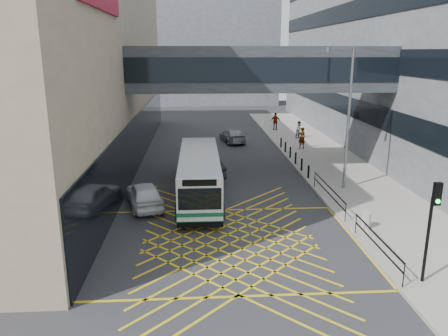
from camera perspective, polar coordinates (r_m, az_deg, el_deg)
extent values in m
plane|color=#333335|center=(20.62, 0.72, -9.91)|extent=(120.00, 120.00, 0.00)
cube|color=black|center=(35.57, -10.91, 3.93)|extent=(0.10, 41.50, 4.00)
cube|color=black|center=(44.94, 13.88, 8.63)|extent=(0.10, 43.50, 1.60)
cube|color=black|center=(44.70, 14.21, 13.72)|extent=(0.10, 43.50, 1.60)
cube|color=black|center=(44.82, 14.55, 18.83)|extent=(0.10, 43.50, 1.60)
cube|color=slate|center=(78.64, -4.21, 15.25)|extent=(28.00, 16.00, 18.00)
cube|color=#33383D|center=(30.98, 4.71, 12.79)|extent=(20.00, 4.00, 3.00)
cube|color=black|center=(28.99, 5.30, 12.62)|extent=(19.50, 0.06, 1.60)
cube|color=black|center=(32.98, 4.20, 12.93)|extent=(19.50, 0.06, 1.60)
cube|color=#9E9990|center=(36.27, 13.20, 0.90)|extent=(6.00, 54.00, 0.16)
cube|color=gold|center=(20.62, 0.72, -9.90)|extent=(12.00, 9.00, 0.01)
cube|color=silver|center=(26.01, -3.23, -0.92)|extent=(2.33, 10.07, 2.47)
cube|color=#115534|center=(26.33, -3.20, -3.17)|extent=(2.37, 10.10, 0.31)
cube|color=#115534|center=(26.18, -3.21, -2.17)|extent=(2.39, 10.10, 0.20)
cube|color=black|center=(26.46, -3.25, 0.08)|extent=(2.38, 8.79, 0.96)
cube|color=black|center=(21.17, -3.18, -4.06)|extent=(2.10, 0.08, 1.10)
cube|color=black|center=(20.89, -3.21, -1.94)|extent=(1.65, 0.06, 0.32)
cube|color=silver|center=(25.70, -3.27, 1.75)|extent=(2.32, 9.97, 0.09)
cube|color=black|center=(21.62, -3.13, -7.39)|extent=(2.29, 0.10, 0.27)
cube|color=black|center=(31.15, -3.25, -0.31)|extent=(2.29, 0.10, 0.27)
cylinder|color=black|center=(23.26, -6.01, -5.79)|extent=(0.26, 0.92, 0.91)
cylinder|color=black|center=(23.26, -0.31, -5.71)|extent=(0.26, 0.92, 0.91)
cylinder|color=black|center=(29.15, -5.49, -1.44)|extent=(0.26, 0.92, 0.91)
cylinder|color=black|center=(29.15, -0.96, -1.37)|extent=(0.26, 0.92, 0.91)
imported|color=white|center=(25.47, -10.37, -3.40)|extent=(3.13, 5.05, 1.50)
imported|color=black|center=(31.08, -3.04, 0.30)|extent=(3.87, 5.44, 1.59)
imported|color=#909498|center=(42.96, 1.13, 4.34)|extent=(2.68, 4.83, 1.42)
cylinder|color=black|center=(18.20, 25.02, -8.54)|extent=(0.13, 0.13, 3.40)
cube|color=black|center=(17.40, 26.08, -3.05)|extent=(0.29, 0.19, 0.85)
sphere|color=#19E533|center=(17.39, 26.16, -3.93)|extent=(0.17, 0.17, 0.16)
cylinder|color=slate|center=(28.20, 15.94, 5.93)|extent=(0.21, 0.21, 8.70)
cube|color=slate|center=(27.42, 15.03, 14.89)|extent=(1.72, 0.51, 0.11)
cylinder|color=slate|center=(26.97, 13.39, 14.81)|extent=(0.37, 0.37, 0.27)
cylinder|color=#ADA89E|center=(22.94, 18.06, -6.53)|extent=(0.46, 0.46, 0.79)
cube|color=black|center=(19.81, 19.44, -8.40)|extent=(0.05, 5.00, 0.05)
cube|color=black|center=(19.96, 19.34, -9.46)|extent=(0.05, 5.00, 0.05)
cube|color=black|center=(25.97, 13.54, -2.38)|extent=(0.05, 6.00, 0.05)
cube|color=black|center=(26.09, 13.48, -3.22)|extent=(0.05, 6.00, 0.05)
cylinder|color=black|center=(17.96, 22.43, -12.80)|extent=(0.04, 0.04, 1.00)
cylinder|color=black|center=(22.11, 16.85, -6.96)|extent=(0.04, 0.04, 1.00)
cylinder|color=black|center=(23.42, 15.59, -5.61)|extent=(0.04, 0.04, 1.00)
cylinder|color=black|center=(28.85, 11.77, -1.46)|extent=(0.04, 0.04, 1.00)
cylinder|color=black|center=(30.74, 10.98, -0.48)|extent=(0.14, 0.14, 0.90)
cylinder|color=black|center=(32.61, 10.11, 0.46)|extent=(0.14, 0.14, 0.90)
cylinder|color=black|center=(34.50, 9.34, 1.29)|extent=(0.14, 0.14, 0.90)
cylinder|color=black|center=(36.40, 8.65, 2.04)|extent=(0.14, 0.14, 0.90)
cylinder|color=black|center=(38.30, 8.03, 2.72)|extent=(0.14, 0.14, 0.90)
cylinder|color=black|center=(40.22, 7.46, 3.33)|extent=(0.14, 0.14, 0.90)
imported|color=gray|center=(39.90, 10.12, 3.87)|extent=(0.89, 0.75, 1.92)
imported|color=gray|center=(44.74, 9.80, 4.95)|extent=(0.96, 0.88, 1.71)
imported|color=gray|center=(49.05, 6.74, 6.06)|extent=(1.13, 0.55, 1.91)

